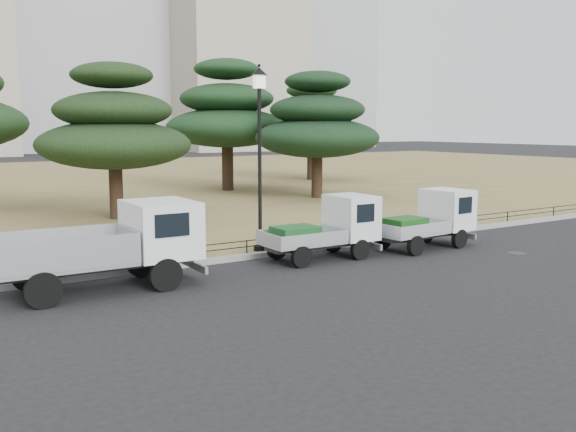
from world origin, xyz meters
TOP-DOWN VIEW (x-y plane):
  - ground at (0.00, 0.00)m, footprint 220.00×220.00m
  - lawn at (0.00, 30.60)m, footprint 120.00×56.00m
  - curb at (0.00, 2.60)m, footprint 120.00×0.25m
  - truck_large at (-5.59, 1.27)m, footprint 4.83×2.01m
  - truck_kei_front at (1.04, 1.40)m, footprint 3.56×1.60m
  - truck_kei_rear at (4.88, 1.03)m, footprint 3.66×1.78m
  - street_lamp at (-0.44, 2.90)m, footprint 0.50×0.50m
  - pipe_fence at (0.00, 2.75)m, footprint 38.00×0.04m
  - tarp_pile at (-7.02, 3.19)m, footprint 1.67×1.34m
  - manhole at (6.50, -1.20)m, footprint 0.60×0.60m
  - pine_center_left at (-1.96, 12.12)m, footprint 6.27×6.27m
  - pine_center_right at (7.43, 20.23)m, footprint 7.28×7.28m
  - pine_east_near at (9.57, 14.02)m, footprint 6.61×6.61m
  - pine_east_far at (15.97, 23.76)m, footprint 6.82×6.82m
  - tower_east at (40.00, 82.00)m, footprint 20.00×18.00m

SIDE VIEW (x-z plane):
  - ground at x=0.00m, z-range 0.00..0.00m
  - manhole at x=6.50m, z-range 0.00..0.01m
  - lawn at x=0.00m, z-range 0.00..0.15m
  - curb at x=0.00m, z-range 0.00..0.16m
  - pipe_fence at x=0.00m, z-range 0.24..0.64m
  - tarp_pile at x=-7.02m, z-range 0.05..1.05m
  - truck_kei_front at x=1.04m, z-range 0.00..1.86m
  - truck_kei_rear at x=4.88m, z-range 0.00..1.87m
  - truck_large at x=-5.59m, z-range 0.12..2.21m
  - pine_center_left at x=-1.96m, z-range 0.64..7.02m
  - street_lamp at x=-0.44m, z-range 1.13..6.68m
  - pine_east_near at x=9.57m, z-range 0.67..7.34m
  - pine_east_far at x=15.97m, z-range 0.68..7.52m
  - pine_center_right at x=7.43m, z-range 0.76..8.48m
  - tower_east at x=40.00m, z-range 0.00..48.00m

